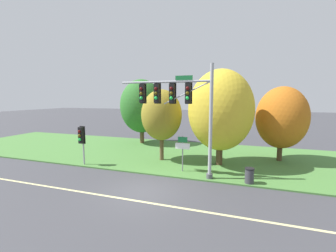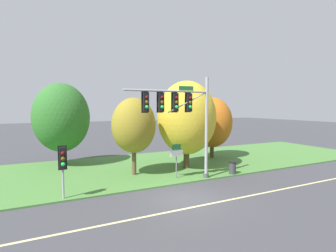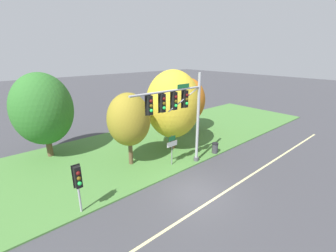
{
  "view_description": "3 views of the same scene",
  "coord_description": "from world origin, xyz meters",
  "px_view_note": "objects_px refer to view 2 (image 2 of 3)",
  "views": [
    {
      "loc": [
        5.17,
        -10.88,
        5.19
      ],
      "look_at": [
        0.35,
        3.43,
        3.26
      ],
      "focal_mm": 24.0,
      "sensor_mm": 36.0,
      "label": 1
    },
    {
      "loc": [
        -7.37,
        -12.37,
        5.18
      ],
      "look_at": [
        0.39,
        3.22,
        3.88
      ],
      "focal_mm": 28.0,
      "sensor_mm": 36.0,
      "label": 2
    },
    {
      "loc": [
        -9.39,
        -8.25,
        8.61
      ],
      "look_at": [
        0.46,
        3.2,
        3.64
      ],
      "focal_mm": 24.0,
      "sensor_mm": 36.0,
      "label": 3
    }
  ],
  "objects_px": {
    "tree_left_of_mast": "(134,126)",
    "tree_nearest_road": "(61,118)",
    "route_sign_post": "(176,155)",
    "tree_behind_signpost": "(187,118)",
    "pedestrian_signal_near_kerb": "(63,161)",
    "trash_bin": "(232,168)",
    "tree_mid_verge": "(212,123)",
    "traffic_signal_mast": "(182,112)"
  },
  "relations": [
    {
      "from": "tree_left_of_mast",
      "to": "route_sign_post",
      "type": "bearing_deg",
      "value": -43.74
    },
    {
      "from": "tree_left_of_mast",
      "to": "trash_bin",
      "type": "height_order",
      "value": "tree_left_of_mast"
    },
    {
      "from": "tree_nearest_road",
      "to": "trash_bin",
      "type": "xyz_separation_m",
      "value": [
        11.22,
        -8.93,
        -3.65
      ]
    },
    {
      "from": "tree_nearest_road",
      "to": "tree_behind_signpost",
      "type": "relative_size",
      "value": 0.99
    },
    {
      "from": "tree_left_of_mast",
      "to": "tree_nearest_road",
      "type": "bearing_deg",
      "value": 127.76
    },
    {
      "from": "route_sign_post",
      "to": "tree_mid_verge",
      "type": "height_order",
      "value": "tree_mid_verge"
    },
    {
      "from": "tree_nearest_road",
      "to": "tree_behind_signpost",
      "type": "bearing_deg",
      "value": -31.86
    },
    {
      "from": "route_sign_post",
      "to": "tree_nearest_road",
      "type": "distance_m",
      "value": 10.9
    },
    {
      "from": "route_sign_post",
      "to": "pedestrian_signal_near_kerb",
      "type": "bearing_deg",
      "value": -172.41
    },
    {
      "from": "tree_behind_signpost",
      "to": "trash_bin",
      "type": "xyz_separation_m",
      "value": [
        2.1,
        -3.26,
        -3.67
      ]
    },
    {
      "from": "pedestrian_signal_near_kerb",
      "to": "route_sign_post",
      "type": "distance_m",
      "value": 7.63
    },
    {
      "from": "pedestrian_signal_near_kerb",
      "to": "tree_left_of_mast",
      "type": "relative_size",
      "value": 0.52
    },
    {
      "from": "trash_bin",
      "to": "tree_nearest_road",
      "type": "bearing_deg",
      "value": 141.49
    },
    {
      "from": "tree_nearest_road",
      "to": "tree_behind_signpost",
      "type": "xyz_separation_m",
      "value": [
        9.12,
        -5.67,
        0.02
      ]
    },
    {
      "from": "pedestrian_signal_near_kerb",
      "to": "tree_left_of_mast",
      "type": "bearing_deg",
      "value": 32.25
    },
    {
      "from": "tree_mid_verge",
      "to": "tree_left_of_mast",
      "type": "bearing_deg",
      "value": -162.8
    },
    {
      "from": "route_sign_post",
      "to": "tree_left_of_mast",
      "type": "xyz_separation_m",
      "value": [
        -2.37,
        2.27,
        2.04
      ]
    },
    {
      "from": "pedestrian_signal_near_kerb",
      "to": "tree_mid_verge",
      "type": "bearing_deg",
      "value": 23.08
    },
    {
      "from": "traffic_signal_mast",
      "to": "tree_mid_verge",
      "type": "height_order",
      "value": "traffic_signal_mast"
    },
    {
      "from": "pedestrian_signal_near_kerb",
      "to": "tree_nearest_road",
      "type": "xyz_separation_m",
      "value": [
        0.68,
        9.09,
        2.0
      ]
    },
    {
      "from": "tree_left_of_mast",
      "to": "trash_bin",
      "type": "distance_m",
      "value": 8.06
    },
    {
      "from": "tree_nearest_road",
      "to": "tree_mid_verge",
      "type": "height_order",
      "value": "tree_nearest_road"
    },
    {
      "from": "tree_nearest_road",
      "to": "traffic_signal_mast",
      "type": "bearing_deg",
      "value": -52.41
    },
    {
      "from": "tree_mid_verge",
      "to": "route_sign_post",
      "type": "bearing_deg",
      "value": -143.01
    },
    {
      "from": "tree_behind_signpost",
      "to": "tree_mid_verge",
      "type": "bearing_deg",
      "value": 30.64
    },
    {
      "from": "pedestrian_signal_near_kerb",
      "to": "tree_left_of_mast",
      "type": "xyz_separation_m",
      "value": [
        5.18,
        3.27,
        1.55
      ]
    },
    {
      "from": "pedestrian_signal_near_kerb",
      "to": "trash_bin",
      "type": "xyz_separation_m",
      "value": [
        11.9,
        0.16,
        -1.65
      ]
    },
    {
      "from": "traffic_signal_mast",
      "to": "tree_mid_verge",
      "type": "bearing_deg",
      "value": 40.88
    },
    {
      "from": "tree_nearest_road",
      "to": "tree_behind_signpost",
      "type": "distance_m",
      "value": 10.73
    },
    {
      "from": "tree_mid_verge",
      "to": "tree_nearest_road",
      "type": "bearing_deg",
      "value": 167.62
    },
    {
      "from": "traffic_signal_mast",
      "to": "tree_behind_signpost",
      "type": "height_order",
      "value": "tree_behind_signpost"
    },
    {
      "from": "pedestrian_signal_near_kerb",
      "to": "tree_mid_verge",
      "type": "height_order",
      "value": "tree_mid_verge"
    },
    {
      "from": "tree_behind_signpost",
      "to": "trash_bin",
      "type": "distance_m",
      "value": 5.34
    },
    {
      "from": "pedestrian_signal_near_kerb",
      "to": "trash_bin",
      "type": "distance_m",
      "value": 12.01
    },
    {
      "from": "route_sign_post",
      "to": "trash_bin",
      "type": "relative_size",
      "value": 2.65
    },
    {
      "from": "traffic_signal_mast",
      "to": "pedestrian_signal_near_kerb",
      "type": "xyz_separation_m",
      "value": [
        -7.51,
        -0.21,
        -2.61
      ]
    },
    {
      "from": "tree_nearest_road",
      "to": "tree_mid_verge",
      "type": "distance_m",
      "value": 13.97
    },
    {
      "from": "traffic_signal_mast",
      "to": "tree_behind_signpost",
      "type": "distance_m",
      "value": 3.98
    },
    {
      "from": "route_sign_post",
      "to": "tree_nearest_road",
      "type": "relative_size",
      "value": 0.35
    },
    {
      "from": "route_sign_post",
      "to": "tree_behind_signpost",
      "type": "distance_m",
      "value": 4.14
    },
    {
      "from": "traffic_signal_mast",
      "to": "tree_left_of_mast",
      "type": "height_order",
      "value": "traffic_signal_mast"
    },
    {
      "from": "route_sign_post",
      "to": "tree_nearest_road",
      "type": "xyz_separation_m",
      "value": [
        -6.87,
        8.08,
        2.49
      ]
    }
  ]
}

